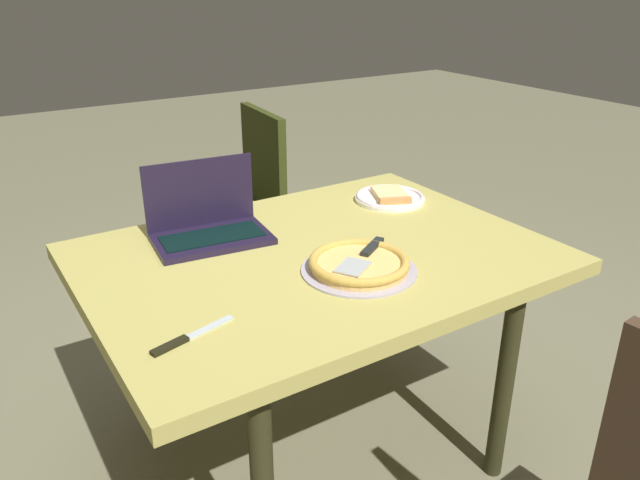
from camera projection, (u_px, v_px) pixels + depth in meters
ground_plane at (317, 443)px, 2.07m from camera, size 12.00×12.00×0.00m
dining_table at (317, 272)px, 1.81m from camera, size 1.29×0.95×0.70m
laptop at (208, 223)px, 1.86m from camera, size 0.36×0.25×0.23m
pizza_plate at (390, 197)px, 2.17m from camera, size 0.24×0.24×0.04m
pizza_tray at (359, 264)px, 1.66m from camera, size 0.31×0.31×0.04m
table_knife at (185, 339)px, 1.36m from camera, size 0.21×0.07×0.01m
chair_near at (241, 199)px, 2.78m from camera, size 0.46×0.46×0.89m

